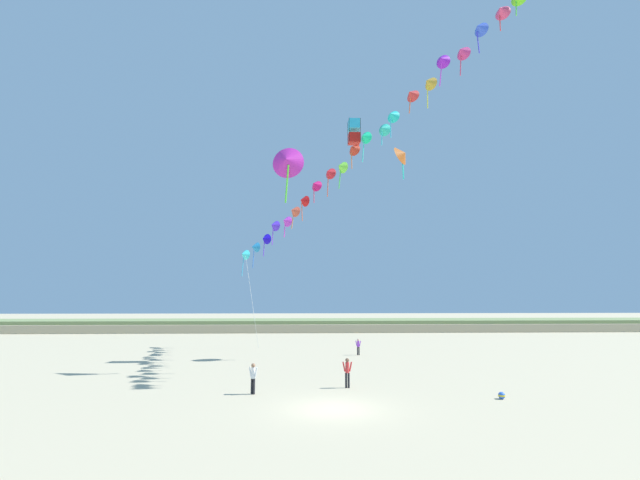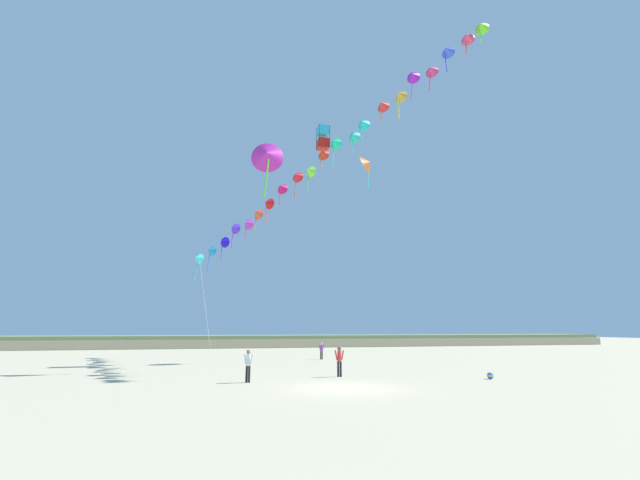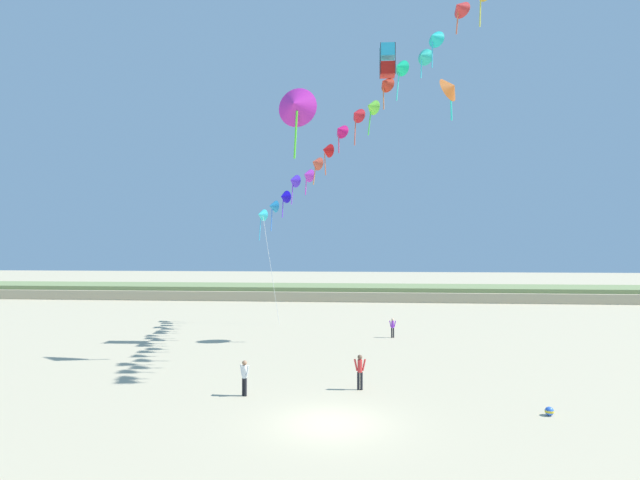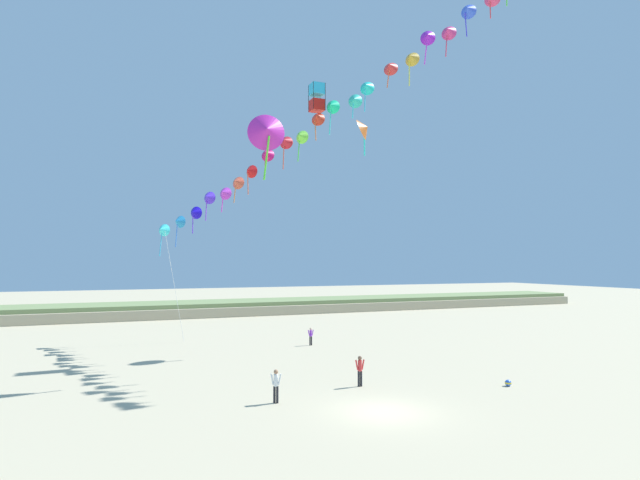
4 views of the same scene
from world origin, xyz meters
name	(u,v)px [view 2 (image 2 of 4)]	position (x,y,z in m)	size (l,w,h in m)	color
ground_plane	(344,388)	(0.00, 0.00, 0.00)	(240.00, 240.00, 0.00)	#C1B28E
dune_ridge	(253,341)	(0.00, 47.81, 0.87)	(120.00, 9.77, 1.74)	tan
person_near_left	(339,359)	(1.15, 4.70, 0.98)	(0.59, 0.23, 1.70)	black
person_near_right	(248,363)	(-4.22, 3.27, 0.95)	(0.53, 0.37, 1.65)	black
person_mid_center	(321,350)	(3.60, 18.87, 0.86)	(0.52, 0.20, 1.48)	black
kite_banner_string	(323,157)	(2.94, 15.75, 18.24)	(23.00, 20.84, 27.09)	#3CE3E9
large_kite_low_lead	(323,138)	(3.11, 16.25, 20.34)	(1.10, 1.10, 2.24)	red
large_kite_mid_trail	(267,155)	(-2.76, 10.34, 15.56)	(2.60, 1.41, 4.49)	#C328A9
large_kite_high_solo	(367,164)	(7.69, 16.80, 18.43)	(2.17, 2.26, 3.34)	#C45B1D
beach_ball	(490,376)	(8.93, 1.63, 0.18)	(0.36, 0.36, 0.36)	blue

